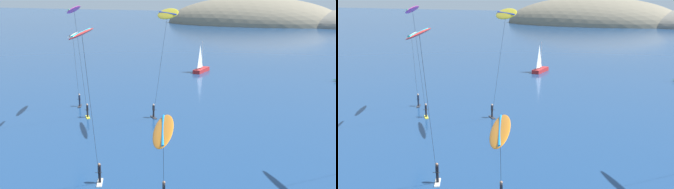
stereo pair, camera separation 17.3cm
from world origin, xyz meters
TOP-DOWN VIEW (x-y plane):
  - headland_island at (-2.29, 187.59)m, footprint 132.31×40.21m
  - sailboat_near at (-6.67, 65.95)m, footprint 1.88×5.95m
  - kitesurfer_red at (1.24, 14.18)m, footprint 3.45×7.27m
  - kitesurfer_magenta at (-8.86, 28.37)m, footprint 4.12×8.01m
  - kitesurfer_yellow at (0.12, 31.24)m, footprint 6.63×7.85m
  - kitesurfer_orange at (7.27, 12.99)m, footprint 3.75×7.40m
  - kitesurfer_white at (-13.29, 34.25)m, footprint 3.18×5.58m

SIDE VIEW (x-z plane):
  - headland_island at x=-2.29m, z-range -12.42..12.42m
  - sailboat_near at x=-6.67m, z-range -2.21..3.49m
  - kitesurfer_orange at x=7.27m, z-range 2.75..10.07m
  - kitesurfer_white at x=-13.29m, z-range 3.74..13.76m
  - kitesurfer_red at x=1.24m, z-range 4.88..17.38m
  - kitesurfer_yellow at x=0.12m, z-range 5.22..18.38m
  - kitesurfer_magenta at x=-8.86m, z-range 5.13..18.52m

